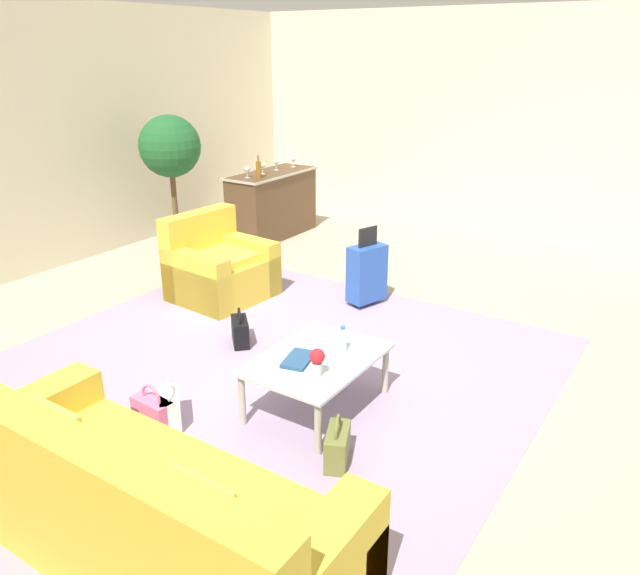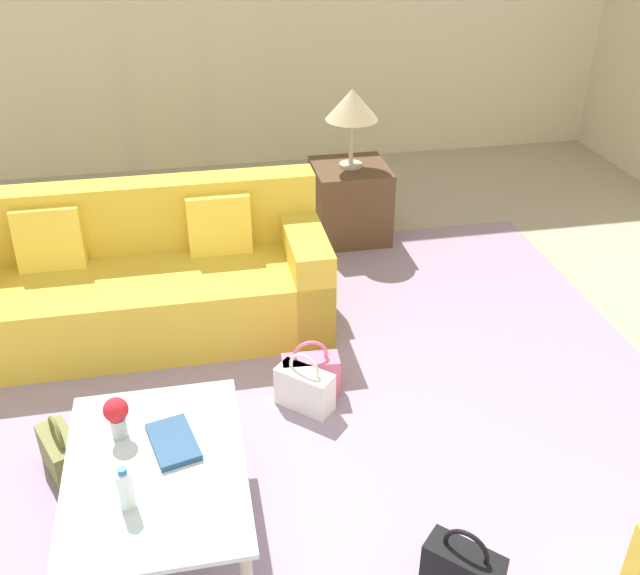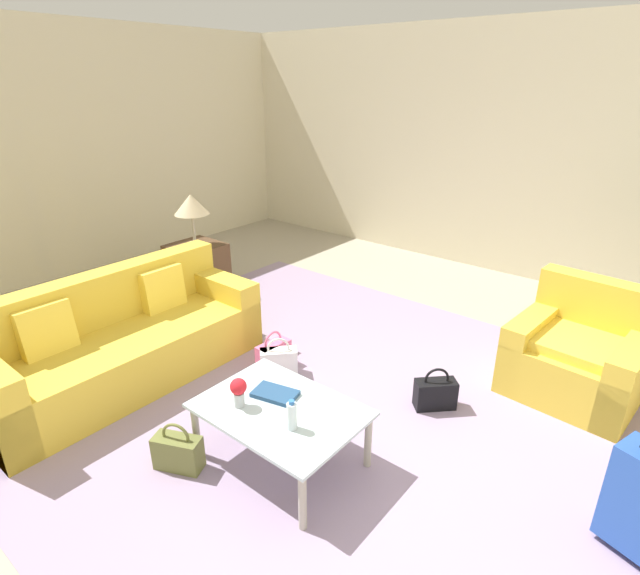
{
  "view_description": "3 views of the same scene",
  "coord_description": "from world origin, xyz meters",
  "views": [
    {
      "loc": [
        -3.82,
        -2.78,
        2.59
      ],
      "look_at": [
        -0.29,
        -0.46,
        0.94
      ],
      "focal_mm": 35.0,
      "sensor_mm": 36.0,
      "label": 1
    },
    {
      "loc": [
        1.89,
        -0.24,
        2.61
      ],
      "look_at": [
        -0.92,
        0.31,
        0.91
      ],
      "focal_mm": 40.0,
      "sensor_mm": 36.0,
      "label": 2
    },
    {
      "loc": [
        1.51,
        -2.41,
        2.41
      ],
      "look_at": [
        -0.53,
        0.08,
        1.06
      ],
      "focal_mm": 28.0,
      "sensor_mm": 36.0,
      "label": 3
    }
  ],
  "objects": [
    {
      "name": "armchair",
      "position": [
        0.91,
        1.67,
        0.31
      ],
      "size": [
        1.02,
        0.94,
        0.91
      ],
      "color": "gold",
      "rests_on": "ground"
    },
    {
      "name": "handbag_olive",
      "position": [
        -0.88,
        -0.98,
        0.13
      ],
      "size": [
        0.35,
        0.26,
        0.36
      ],
      "color": "olive",
      "rests_on": "ground"
    },
    {
      "name": "couch",
      "position": [
        -2.19,
        -0.6,
        0.31
      ],
      "size": [
        0.88,
        2.31,
        0.9
      ],
      "color": "gold",
      "rests_on": "ground"
    },
    {
      "name": "ground_plane",
      "position": [
        0.0,
        0.0,
        0.0
      ],
      "size": [
        12.0,
        12.0,
        0.0
      ],
      "primitive_type": "plane",
      "color": "#A89E89"
    },
    {
      "name": "wall_right",
      "position": [
        5.06,
        0.0,
        1.55
      ],
      "size": [
        0.12,
        8.0,
        3.1
      ],
      "primitive_type": "cube",
      "color": "beige",
      "rests_on": "ground"
    },
    {
      "name": "area_rug",
      "position": [
        -0.6,
        0.2,
        0.0
      ],
      "size": [
        5.2,
        4.4,
        0.01
      ],
      "primitive_type": "cube",
      "color": "#9984A3",
      "rests_on": "ground"
    },
    {
      "name": "handbag_white",
      "position": [
        -1.16,
        0.27,
        0.13
      ],
      "size": [
        0.32,
        0.33,
        0.36
      ],
      "color": "white",
      "rests_on": "ground"
    },
    {
      "name": "bar_console",
      "position": [
        3.1,
        2.6,
        0.48
      ],
      "size": [
        1.45,
        0.6,
        0.93
      ],
      "color": "#513823",
      "rests_on": "ground"
    },
    {
      "name": "handbag_pink",
      "position": [
        -1.28,
        0.33,
        0.13
      ],
      "size": [
        0.16,
        0.33,
        0.36
      ],
      "color": "pink",
      "rests_on": "ground"
    },
    {
      "name": "wine_glass_left_of_centre",
      "position": [
        2.94,
        2.62,
        1.03
      ],
      "size": [
        0.08,
        0.08,
        0.15
      ],
      "color": "silver",
      "rests_on": "bar_console"
    },
    {
      "name": "flower_vase",
      "position": [
        -0.62,
        -0.65,
        0.55
      ],
      "size": [
        0.11,
        0.11,
        0.21
      ],
      "color": "#B2B7BC",
      "rests_on": "coffee_table"
    },
    {
      "name": "potted_ficus",
      "position": [
        1.8,
        3.2,
        1.24
      ],
      "size": [
        0.78,
        0.78,
        1.79
      ],
      "color": "#514C56",
      "rests_on": "ground"
    },
    {
      "name": "wine_bottle_amber",
      "position": [
        2.68,
        2.49,
        1.04
      ],
      "size": [
        0.07,
        0.07,
        0.3
      ],
      "color": "brown",
      "rests_on": "bar_console"
    },
    {
      "name": "water_bottle",
      "position": [
        -0.2,
        -0.6,
        0.52
      ],
      "size": [
        0.06,
        0.06,
        0.2
      ],
      "color": "silver",
      "rests_on": "coffee_table"
    },
    {
      "name": "suitcase_blue",
      "position": [
        1.6,
        0.2,
        0.36
      ],
      "size": [
        0.45,
        0.33,
        0.85
      ],
      "color": "#2851AD",
      "rests_on": "ground"
    },
    {
      "name": "wine_glass_rightmost",
      "position": [
        3.59,
        2.57,
        1.03
      ],
      "size": [
        0.08,
        0.08,
        0.15
      ],
      "color": "silver",
      "rests_on": "bar_console"
    },
    {
      "name": "wine_glass_right_of_centre",
      "position": [
        3.26,
        2.64,
        1.03
      ],
      "size": [
        0.08,
        0.08,
        0.15
      ],
      "color": "silver",
      "rests_on": "bar_console"
    },
    {
      "name": "coffee_table",
      "position": [
        -0.4,
        -0.5,
        0.38
      ],
      "size": [
        1.06,
        0.76,
        0.43
      ],
      "color": "silver",
      "rests_on": "ground"
    },
    {
      "name": "coffee_table_book",
      "position": [
        -0.52,
        -0.42,
        0.44
      ],
      "size": [
        0.33,
        0.25,
        0.03
      ],
      "primitive_type": "cube",
      "rotation": [
        0.0,
        0.0,
        0.24
      ],
      "color": "navy",
      "rests_on": "coffee_table"
    },
    {
      "name": "wine_glass_leftmost",
      "position": [
        2.61,
        2.62,
        1.03
      ],
      "size": [
        0.08,
        0.08,
        0.15
      ],
      "color": "silver",
      "rests_on": "bar_console"
    },
    {
      "name": "handbag_black",
      "position": [
        0.13,
        0.7,
        0.13
      ],
      "size": [
        0.32,
        0.33,
        0.36
      ],
      "color": "black",
      "rests_on": "ground"
    }
  ]
}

